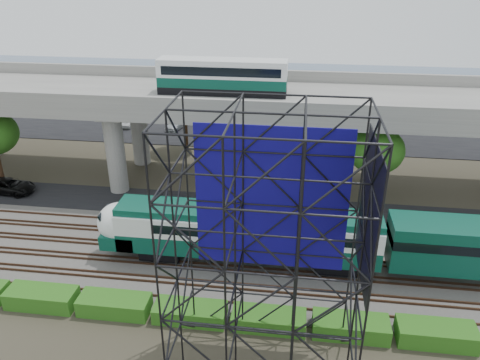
# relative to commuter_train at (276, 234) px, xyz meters

# --- Properties ---
(ground) EXTENTS (140.00, 140.00, 0.00)m
(ground) POSITION_rel_commuter_train_xyz_m (-5.98, -2.00, -2.88)
(ground) COLOR #474233
(ground) RESTS_ON ground
(ballast_bed) EXTENTS (90.00, 12.00, 0.20)m
(ballast_bed) POSITION_rel_commuter_train_xyz_m (-5.98, 0.00, -2.78)
(ballast_bed) COLOR slate
(ballast_bed) RESTS_ON ground
(service_road) EXTENTS (90.00, 5.00, 0.08)m
(service_road) POSITION_rel_commuter_train_xyz_m (-5.98, 8.50, -2.84)
(service_road) COLOR black
(service_road) RESTS_ON ground
(parking_lot) EXTENTS (90.00, 18.00, 0.08)m
(parking_lot) POSITION_rel_commuter_train_xyz_m (-5.98, 32.00, -2.84)
(parking_lot) COLOR black
(parking_lot) RESTS_ON ground
(harbor_water) EXTENTS (140.00, 40.00, 0.03)m
(harbor_water) POSITION_rel_commuter_train_xyz_m (-5.98, 54.00, -2.87)
(harbor_water) COLOR #445770
(harbor_water) RESTS_ON ground
(rail_tracks) EXTENTS (90.00, 9.52, 0.16)m
(rail_tracks) POSITION_rel_commuter_train_xyz_m (-5.98, -0.00, -2.60)
(rail_tracks) COLOR #472D1E
(rail_tracks) RESTS_ON ballast_bed
(commuter_train) EXTENTS (29.30, 3.06, 4.30)m
(commuter_train) POSITION_rel_commuter_train_xyz_m (0.00, 0.00, 0.00)
(commuter_train) COLOR black
(commuter_train) RESTS_ON rail_tracks
(overpass) EXTENTS (80.00, 12.00, 12.40)m
(overpass) POSITION_rel_commuter_train_xyz_m (-5.99, 14.00, 5.33)
(overpass) COLOR #9E9B93
(overpass) RESTS_ON ground
(scaffold_tower) EXTENTS (9.36, 6.36, 15.00)m
(scaffold_tower) POSITION_rel_commuter_train_xyz_m (-0.02, -9.98, 4.59)
(scaffold_tower) COLOR black
(scaffold_tower) RESTS_ON ground
(hedge_strip) EXTENTS (34.60, 1.80, 1.20)m
(hedge_strip) POSITION_rel_commuter_train_xyz_m (-4.98, -6.30, -2.32)
(hedge_strip) COLOR #275E15
(hedge_strip) RESTS_ON ground
(trees) EXTENTS (40.94, 16.94, 7.69)m
(trees) POSITION_rel_commuter_train_xyz_m (-10.65, 14.17, 2.69)
(trees) COLOR #382314
(trees) RESTS_ON ground
(suv) EXTENTS (5.08, 2.64, 1.37)m
(suv) POSITION_rel_commuter_train_xyz_m (-26.39, 8.60, -2.12)
(suv) COLOR black
(suv) RESTS_ON service_road
(parked_cars) EXTENTS (36.31, 9.60, 1.31)m
(parked_cars) POSITION_rel_commuter_train_xyz_m (-4.54, 31.66, -2.20)
(parked_cars) COLOR silver
(parked_cars) RESTS_ON parking_lot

